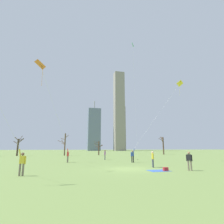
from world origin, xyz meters
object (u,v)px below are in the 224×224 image
at_px(kite_flyer_foreground_right_orange, 64,143).
at_px(picnic_spot, 163,170).
at_px(bystander_strolling_midfield, 189,160).
at_px(distant_kite_drifting_right_green, 133,59).
at_px(bystander_watching_nearby, 153,158).
at_px(bare_tree_leftmost, 18,146).
at_px(kite_flyer_foreground_left_purple, 8,132).
at_px(bare_tree_center, 163,145).
at_px(kite_flyer_midfield_left_yellow, 143,139).
at_px(bystander_far_off_by_trees, 105,154).
at_px(bare_tree_far_right_edge, 65,144).
at_px(bare_tree_left_of_center, 99,147).

relative_size(kite_flyer_foreground_right_orange, picnic_spot, 5.62).
distance_m(bystander_strolling_midfield, distant_kite_drifting_right_green, 20.43).
relative_size(bystander_watching_nearby, bare_tree_leftmost, 0.32).
relative_size(kite_flyer_foreground_left_purple, bare_tree_center, 3.06).
xyz_separation_m(kite_flyer_foreground_right_orange, distant_kite_drifting_right_green, (10.77, 2.50, 14.56)).
bearing_deg(kite_flyer_foreground_right_orange, kite_flyer_midfield_left_yellow, 1.42).
distance_m(kite_flyer_midfield_left_yellow, bare_tree_leftmost, 34.96).
relative_size(kite_flyer_midfield_left_yellow, bystander_watching_nearby, 8.55).
bearing_deg(bare_tree_leftmost, bystander_watching_nearby, -57.72).
xyz_separation_m(bystander_watching_nearby, bystander_far_off_by_trees, (-2.41, 12.92, 0.00)).
bearing_deg(kite_flyer_foreground_right_orange, picnic_spot, -47.85).
height_order(kite_flyer_midfield_left_yellow, kite_flyer_foreground_right_orange, kite_flyer_midfield_left_yellow).
bearing_deg(kite_flyer_foreground_left_purple, bystander_strolling_midfield, 0.14).
xyz_separation_m(kite_flyer_midfield_left_yellow, bare_tree_leftmost, (-23.11, 26.23, -0.69)).
bearing_deg(bystander_far_off_by_trees, distant_kite_drifting_right_green, -41.74).
relative_size(kite_flyer_foreground_left_purple, bystander_strolling_midfield, 10.33).
distance_m(bystander_far_off_by_trees, bare_tree_far_right_edge, 20.68).
bearing_deg(distant_kite_drifting_right_green, kite_flyer_foreground_right_orange, -166.95).
xyz_separation_m(kite_flyer_foreground_right_orange, kite_flyer_foreground_left_purple, (-3.69, -9.97, 0.52)).
height_order(kite_flyer_foreground_right_orange, bare_tree_far_right_edge, kite_flyer_foreground_right_orange).
height_order(kite_flyer_foreground_left_purple, bystander_far_off_by_trees, kite_flyer_foreground_left_purple).
height_order(distant_kite_drifting_right_green, bare_tree_center, distant_kite_drifting_right_green).
distance_m(kite_flyer_foreground_left_purple, bare_tree_far_right_edge, 35.63).
bearing_deg(bare_tree_leftmost, distant_kite_drifting_right_green, -46.58).
height_order(picnic_spot, bare_tree_leftmost, bare_tree_leftmost).
bearing_deg(kite_flyer_midfield_left_yellow, bare_tree_far_right_edge, 114.62).
bearing_deg(bystander_watching_nearby, bystander_strolling_midfield, -58.97).
height_order(kite_flyer_foreground_right_orange, bare_tree_left_of_center, kite_flyer_foreground_right_orange).
relative_size(kite_flyer_foreground_left_purple, distant_kite_drifting_right_green, 0.84).
height_order(kite_flyer_foreground_right_orange, distant_kite_drifting_right_green, distant_kite_drifting_right_green).
height_order(distant_kite_drifting_right_green, picnic_spot, distant_kite_drifting_right_green).
bearing_deg(bare_tree_center, picnic_spot, -119.65).
height_order(kite_flyer_foreground_left_purple, bare_tree_center, kite_flyer_foreground_left_purple).
height_order(bystander_strolling_midfield, picnic_spot, bystander_strolling_midfield).
relative_size(kite_flyer_midfield_left_yellow, kite_flyer_foreground_right_orange, 1.35).
distance_m(kite_flyer_midfield_left_yellow, bystander_strolling_midfield, 10.48).
bearing_deg(bystander_strolling_midfield, bystander_watching_nearby, 121.03).
height_order(bare_tree_center, bare_tree_left_of_center, bare_tree_center).
xyz_separation_m(kite_flyer_midfield_left_yellow, bystander_far_off_by_trees, (-4.51, 5.91, -2.34)).
bearing_deg(distant_kite_drifting_right_green, bare_tree_far_right_edge, 115.92).
relative_size(kite_flyer_foreground_left_purple, bystander_far_off_by_trees, 10.33).
distance_m(distant_kite_drifting_right_green, bare_tree_leftmost, 36.12).
distance_m(bare_tree_center, bare_tree_far_right_edge, 29.51).
height_order(kite_flyer_foreground_left_purple, bystander_strolling_midfield, kite_flyer_foreground_left_purple).
height_order(kite_flyer_foreground_right_orange, bare_tree_leftmost, kite_flyer_foreground_right_orange).
distance_m(kite_flyer_foreground_left_purple, bystander_watching_nearby, 13.32).
distance_m(kite_flyer_foreground_left_purple, picnic_spot, 12.64).
distance_m(kite_flyer_foreground_left_purple, bystander_far_off_by_trees, 19.30).
bearing_deg(bare_tree_far_right_edge, kite_flyer_foreground_left_purple, -95.29).
relative_size(distant_kite_drifting_right_green, bare_tree_far_right_edge, 3.42).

